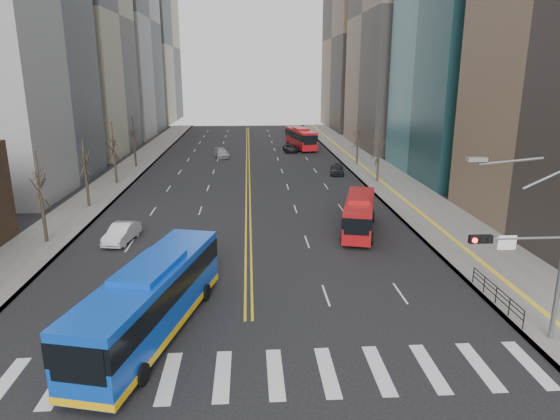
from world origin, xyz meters
name	(u,v)px	position (x,y,z in m)	size (l,w,h in m)	color
ground	(249,375)	(0.00, 0.00, 0.00)	(220.00, 220.00, 0.00)	black
sidewalk_right	(379,173)	(17.50, 45.00, 0.07)	(7.00, 130.00, 0.15)	slate
sidewalk_left	(121,177)	(-16.50, 45.00, 0.07)	(5.00, 130.00, 0.15)	slate
crosswalk	(249,375)	(0.00, 0.00, 0.01)	(26.70, 4.00, 0.01)	silver
centerline	(248,163)	(0.00, 55.00, 0.01)	(0.55, 100.00, 0.01)	gold
office_towers	(246,5)	(0.12, 68.51, 23.92)	(83.00, 134.00, 58.00)	gray
signal_mast	(536,251)	(13.77, 2.00, 4.86)	(5.37, 0.37, 9.39)	gray
pedestrian_railing	(496,293)	(14.30, 6.00, 0.82)	(0.06, 6.06, 1.02)	black
street_trees	(181,151)	(-7.18, 34.55, 4.87)	(35.20, 47.20, 7.60)	#31271E
blue_bus	(152,298)	(-4.91, 4.00, 2.02)	(5.98, 13.59, 3.84)	blue
red_bus_near	(359,212)	(9.39, 20.35, 1.76)	(4.71, 10.06, 3.15)	#AD1215
red_bus_far	(301,137)	(9.42, 68.88, 2.06)	(4.66, 12.06, 3.72)	#AD1215
car_white	(122,233)	(-10.08, 18.93, 0.74)	(1.57, 4.51, 1.49)	silver
car_dark_mid	(337,169)	(11.87, 45.24, 0.74)	(1.76, 4.36, 1.49)	black
car_silver	(222,153)	(-4.17, 59.99, 0.68)	(1.90, 4.68, 1.36)	#96969B
car_dark_far	(290,148)	(7.28, 65.20, 0.66)	(2.19, 4.76, 1.32)	black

